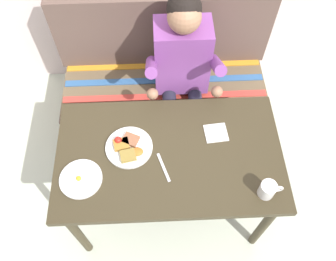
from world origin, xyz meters
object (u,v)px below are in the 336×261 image
Objects in this scene: couch at (164,87)px; fork at (164,167)px; coffee_mug at (268,189)px; table at (169,161)px; person at (183,67)px; napkin at (216,133)px; plate_breakfast at (128,147)px; plate_eggs at (81,179)px.

couch is 0.94m from fork.
coffee_mug is (0.47, -1.01, 0.45)m from couch.
table is 0.83× the size of couch.
napkin is at bearing -72.34° from person.
person is (0.11, 0.59, 0.09)m from table.
fork is at bearing -112.70° from table.
plate_eggs is (-0.24, -0.17, -0.01)m from plate_breakfast.
person is (0.11, -0.17, 0.41)m from couch.
plate_eggs is at bearing 172.96° from coffee_mug.
person is at bearing 113.24° from coffee_mug.
fork is at bearing -146.53° from napkin.
plate_breakfast is 2.06× the size of napkin.
person is at bearing 51.91° from plate_eggs.
napkin is (0.26, -0.65, 0.40)m from couch.
table is 9.86× the size of napkin.
person reaches higher than fork.
plate_breakfast is at bearing 127.78° from fork.
coffee_mug is at bearing -7.04° from plate_eggs.
napkin is at bearing 8.73° from plate_breakfast.
plate_eggs is (-0.45, -0.13, 0.09)m from table.
table is 0.61m from person.
napkin is (0.15, -0.47, -0.01)m from person.
coffee_mug reaches higher than napkin.
couch reaches higher than napkin.
person is 0.91m from plate_eggs.
fork is (-0.03, -0.84, 0.40)m from couch.
coffee_mug reaches higher than plate_breakfast.
table is at bearing -90.00° from couch.
plate_eggs is at bearing -128.09° from person.
person is 7.13× the size of fork.
couch is 12.20× the size of coffee_mug.
plate_breakfast is (-0.32, -0.55, 0.00)m from person.
napkin is (0.48, 0.07, -0.01)m from plate_breakfast.
fork reaches higher than table.
couch is at bearing 122.12° from person.
table is 5.54× the size of plate_eggs.
plate_breakfast reaches higher than napkin.
plate_breakfast is at bearing 168.92° from table.
couch is 1.19× the size of person.
coffee_mug is (0.92, -0.11, 0.04)m from plate_eggs.
plate_breakfast is at bearing -106.53° from couch.
napkin is (0.71, 0.24, -0.01)m from plate_eggs.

